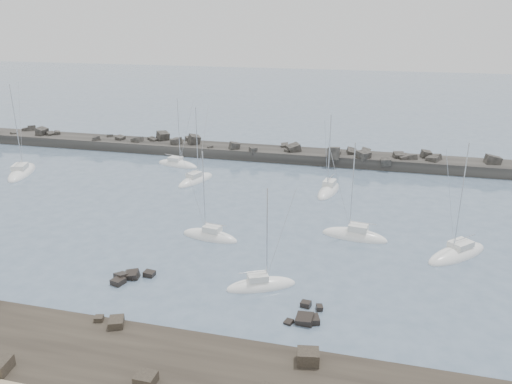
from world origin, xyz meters
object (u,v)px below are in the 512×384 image
sailboat_7 (261,286)px  sailboat_3 (196,181)px  sailboat_4 (178,165)px  sailboat_8 (354,236)px  sailboat_6 (328,191)px  sailboat_1 (22,173)px  sailboat_5 (210,237)px  sailboat_10 (457,254)px

sailboat_7 → sailboat_3: bearing=121.5°
sailboat_4 → sailboat_8: (32.11, -22.77, 0.02)m
sailboat_4 → sailboat_6: bearing=-15.2°
sailboat_7 → sailboat_6: bearing=83.8°
sailboat_4 → sailboat_7: (24.09, -36.64, 0.01)m
sailboat_1 → sailboat_5: 41.96m
sailboat_6 → sailboat_1: bearing=-176.0°
sailboat_7 → sailboat_10: sailboat_10 is taller
sailboat_5 → sailboat_7: bearing=-48.0°
sailboat_6 → sailboat_8: sailboat_6 is taller
sailboat_6 → sailboat_8: size_ratio=1.02×
sailboat_4 → sailboat_10: (43.33, -24.75, 0.00)m
sailboat_4 → sailboat_5: bearing=-60.2°
sailboat_6 → sailboat_10: bearing=-47.2°
sailboat_3 → sailboat_6: sailboat_6 is taller
sailboat_7 → sailboat_10: size_ratio=0.80×
sailboat_1 → sailboat_3: bearing=6.5°
sailboat_6 → sailboat_7: sailboat_6 is taller
sailboat_8 → sailboat_10: (11.21, -1.98, -0.02)m
sailboat_3 → sailboat_6: bearing=0.5°
sailboat_4 → sailboat_1: bearing=-154.7°
sailboat_3 → sailboat_8: 29.94m
sailboat_4 → sailboat_3: bearing=-50.3°
sailboat_4 → sailboat_10: bearing=-29.7°
sailboat_5 → sailboat_8: 17.14m
sailboat_7 → sailboat_8: size_ratio=0.88×
sailboat_10 → sailboat_4: bearing=150.3°
sailboat_1 → sailboat_7: 53.81m
sailboat_7 → sailboat_8: (8.02, 13.87, 0.02)m
sailboat_8 → sailboat_5: bearing=-165.3°
sailboat_1 → sailboat_8: bearing=-12.1°
sailboat_4 → sailboat_8: 39.37m
sailboat_1 → sailboat_5: (38.71, -16.20, 0.00)m
sailboat_3 → sailboat_10: bearing=-24.9°
sailboat_1 → sailboat_6: 50.57m
sailboat_8 → sailboat_10: 11.39m
sailboat_4 → sailboat_7: bearing=-56.7°
sailboat_4 → sailboat_8: size_ratio=1.01×
sailboat_1 → sailboat_3: (29.49, 3.34, -0.00)m
sailboat_4 → sailboat_6: (27.27, -7.40, 0.03)m
sailboat_5 → sailboat_6: (11.74, 19.74, 0.01)m
sailboat_3 → sailboat_8: (25.80, -15.18, 0.01)m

